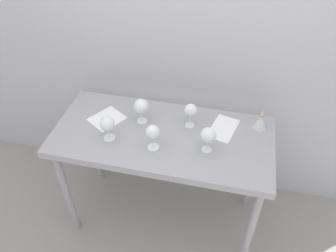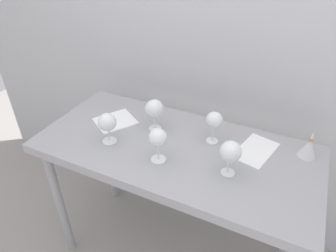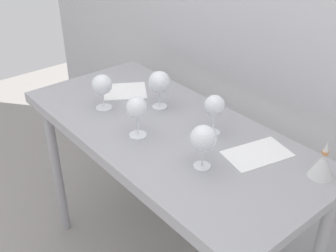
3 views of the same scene
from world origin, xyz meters
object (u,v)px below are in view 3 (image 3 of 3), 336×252
(wine_glass_near_right, at_px, (203,139))
(tasting_sheet_upper, at_px, (125,91))
(wine_glass_far_left, at_px, (159,83))
(decanter_funnel, at_px, (322,165))
(tasting_sheet_lower, at_px, (257,154))
(wine_glass_near_left, at_px, (102,85))
(wine_glass_near_center, at_px, (137,109))
(wine_glass_far_right, at_px, (215,106))

(wine_glass_near_right, bearing_deg, tasting_sheet_upper, 168.73)
(wine_glass_far_left, xyz_separation_m, decanter_funnel, (0.76, 0.11, -0.07))
(tasting_sheet_upper, distance_m, tasting_sheet_lower, 0.77)
(wine_glass_near_left, relative_size, wine_glass_near_right, 0.96)
(tasting_sheet_lower, bearing_deg, wine_glass_near_left, -146.34)
(tasting_sheet_lower, bearing_deg, wine_glass_near_center, -132.18)
(wine_glass_near_center, height_order, tasting_sheet_upper, wine_glass_near_center)
(wine_glass_near_left, height_order, wine_glass_far_left, wine_glass_far_left)
(wine_glass_near_right, xyz_separation_m, tasting_sheet_lower, (0.08, 0.22, -0.12))
(wine_glass_far_right, height_order, tasting_sheet_lower, wine_glass_far_right)
(wine_glass_near_right, distance_m, wine_glass_near_center, 0.32)
(wine_glass_far_left, height_order, decanter_funnel, wine_glass_far_left)
(wine_glass_far_left, relative_size, wine_glass_near_center, 1.02)
(tasting_sheet_upper, bearing_deg, wine_glass_near_right, 21.10)
(wine_glass_near_left, relative_size, wine_glass_near_center, 0.95)
(wine_glass_near_left, xyz_separation_m, wine_glass_near_center, (0.29, -0.02, 0.01))
(wine_glass_near_left, xyz_separation_m, tasting_sheet_lower, (0.69, 0.25, -0.11))
(tasting_sheet_upper, bearing_deg, wine_glass_far_left, 39.87)
(wine_glass_near_left, bearing_deg, decanter_funnel, 18.95)
(wine_glass_far_left, distance_m, tasting_sheet_lower, 0.55)
(tasting_sheet_upper, xyz_separation_m, tasting_sheet_lower, (0.77, 0.08, 0.00))
(wine_glass_near_center, relative_size, decanter_funnel, 1.21)
(wine_glass_far_right, xyz_separation_m, decanter_funnel, (0.44, 0.09, -0.08))
(tasting_sheet_upper, height_order, decanter_funnel, decanter_funnel)
(wine_glass_far_right, height_order, wine_glass_near_right, wine_glass_far_right)
(wine_glass_far_right, xyz_separation_m, wine_glass_near_center, (-0.18, -0.25, -0.00))
(wine_glass_far_right, distance_m, wine_glass_near_center, 0.31)
(wine_glass_near_left, height_order, wine_glass_far_right, wine_glass_far_right)
(wine_glass_near_left, bearing_deg, wine_glass_far_right, 25.85)
(tasting_sheet_upper, relative_size, decanter_funnel, 1.47)
(wine_glass_far_left, distance_m, wine_glass_near_right, 0.49)
(tasting_sheet_lower, bearing_deg, tasting_sheet_upper, -160.44)
(wine_glass_far_left, relative_size, tasting_sheet_upper, 0.84)
(wine_glass_far_left, bearing_deg, wine_glass_near_center, -58.71)
(wine_glass_near_right, relative_size, tasting_sheet_lower, 0.69)
(wine_glass_near_right, bearing_deg, wine_glass_near_left, -176.90)
(wine_glass_far_right, bearing_deg, wine_glass_near_right, -54.56)
(wine_glass_far_left, bearing_deg, wine_glass_far_right, 4.76)
(wine_glass_near_center, distance_m, tasting_sheet_lower, 0.49)
(wine_glass_far_right, relative_size, wine_glass_near_center, 0.99)
(wine_glass_far_right, bearing_deg, wine_glass_near_left, -154.15)
(wine_glass_near_right, distance_m, tasting_sheet_lower, 0.26)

